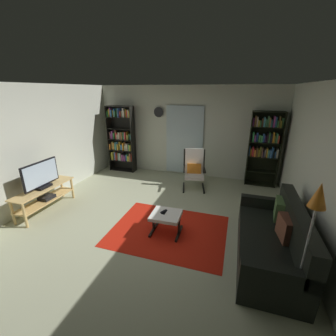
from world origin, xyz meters
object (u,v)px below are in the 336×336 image
at_px(tv_stand, 45,195).
at_px(lounge_armchair, 194,168).
at_px(bookshelf_near_sofa, 264,144).
at_px(tv_remote, 164,211).
at_px(cell_phone, 164,212).
at_px(ottoman, 166,217).
at_px(bookshelf_near_tv, 121,139).
at_px(television, 41,176).
at_px(leather_sofa, 273,241).
at_px(floor_lamp_by_sofa, 315,214).
at_px(wall_clock, 159,112).

xyz_separation_m(tv_stand, lounge_armchair, (2.78, 2.15, 0.19)).
bearing_deg(lounge_armchair, bookshelf_near_sofa, 23.70).
relative_size(tv_remote, cell_phone, 1.03).
bearing_deg(ottoman, bookshelf_near_tv, 130.23).
bearing_deg(ottoman, television, -179.92).
bearing_deg(tv_stand, ottoman, -0.03).
xyz_separation_m(leather_sofa, tv_remote, (-1.80, 0.20, 0.08)).
bearing_deg(television, floor_lamp_by_sofa, -11.54).
height_order(bookshelf_near_sofa, ottoman, bookshelf_near_sofa).
distance_m(bookshelf_near_sofa, lounge_armchair, 1.94).
height_order(television, bookshelf_near_tv, bookshelf_near_tv).
bearing_deg(wall_clock, cell_phone, -68.81).
bearing_deg(lounge_armchair, ottoman, -91.88).
relative_size(bookshelf_near_tv, leather_sofa, 1.04).
distance_m(lounge_armchair, wall_clock, 2.03).
distance_m(ottoman, floor_lamp_by_sofa, 2.33).
bearing_deg(bookshelf_near_sofa, tv_remote, -122.57).
bearing_deg(television, ottoman, 0.08).
distance_m(bookshelf_near_sofa, cell_phone, 3.47).
xyz_separation_m(television, leather_sofa, (4.45, -0.14, -0.48)).
xyz_separation_m(ottoman, tv_remote, (-0.06, 0.05, 0.08)).
relative_size(bookshelf_near_sofa, cell_phone, 14.05).
distance_m(tv_remote, wall_clock, 3.50).
bearing_deg(bookshelf_near_tv, ottoman, -49.77).
bearing_deg(tv_stand, bookshelf_near_sofa, 32.93).
height_order(tv_remote, wall_clock, wall_clock).
bearing_deg(tv_stand, floor_lamp_by_sofa, -11.59).
bearing_deg(leather_sofa, wall_clock, 132.97).
distance_m(leather_sofa, cell_phone, 1.80).
distance_m(television, leather_sofa, 4.47).
xyz_separation_m(ottoman, floor_lamp_by_sofa, (1.90, -0.94, 0.95)).
height_order(bookshelf_near_tv, cell_phone, bookshelf_near_tv).
height_order(lounge_armchair, tv_remote, lounge_armchair).
relative_size(ottoman, wall_clock, 1.85).
bearing_deg(bookshelf_near_sofa, cell_phone, -122.23).
bearing_deg(lounge_armchair, tv_remote, -93.52).
xyz_separation_m(tv_stand, bookshelf_near_sofa, (4.47, 2.89, 0.79)).
xyz_separation_m(bookshelf_near_tv, bookshelf_near_sofa, (4.13, 0.09, 0.13)).
bearing_deg(ottoman, lounge_armchair, 88.12).
height_order(bookshelf_near_sofa, cell_phone, bookshelf_near_sofa).
height_order(bookshelf_near_tv, floor_lamp_by_sofa, bookshelf_near_tv).
relative_size(tv_stand, leather_sofa, 0.71).
height_order(tv_stand, lounge_armchair, lounge_armchair).
xyz_separation_m(tv_stand, tv_remote, (2.65, 0.05, 0.05)).
distance_m(tv_stand, television, 0.44).
distance_m(tv_stand, bookshelf_near_sofa, 5.38).
bearing_deg(lounge_armchair, wall_clock, 145.92).
bearing_deg(television, bookshelf_near_sofa, 32.99).
bearing_deg(wall_clock, ottoman, -68.22).
bearing_deg(television, lounge_armchair, 37.85).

